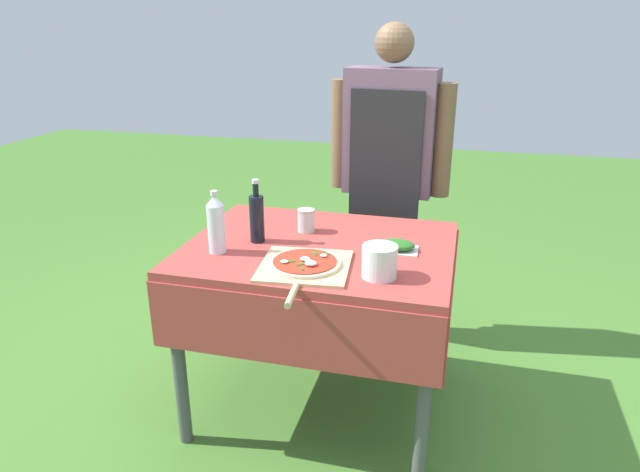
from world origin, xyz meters
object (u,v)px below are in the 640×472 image
at_px(prep_table, 319,270).
at_px(herb_container, 396,246).
at_px(pizza_on_peel, 305,265).
at_px(mixing_tub, 380,261).
at_px(oil_bottle, 257,217).
at_px(sauce_jar, 306,222).
at_px(water_bottle, 216,224).
at_px(person_cook, 389,163).

xyz_separation_m(prep_table, herb_container, (0.32, 0.02, 0.14)).
relative_size(pizza_on_peel, mixing_tub, 3.94).
bearing_deg(prep_table, oil_bottle, -174.36).
xyz_separation_m(oil_bottle, sauce_jar, (0.17, 0.17, -0.06)).
bearing_deg(herb_container, oil_bottle, -175.65).
bearing_deg(herb_container, mixing_tub, -95.98).
bearing_deg(oil_bottle, mixing_tub, -21.93).
relative_size(oil_bottle, water_bottle, 1.05).
xyz_separation_m(water_bottle, sauce_jar, (0.28, 0.33, -0.08)).
height_order(water_bottle, sauce_jar, water_bottle).
relative_size(pizza_on_peel, sauce_jar, 5.05).
xyz_separation_m(prep_table, oil_bottle, (-0.27, -0.03, 0.23)).
relative_size(water_bottle, mixing_tub, 1.98).
distance_m(prep_table, herb_container, 0.35).
distance_m(water_bottle, sauce_jar, 0.44).
bearing_deg(person_cook, herb_container, 105.94).
xyz_separation_m(water_bottle, herb_container, (0.71, 0.20, -0.10)).
bearing_deg(water_bottle, mixing_tub, -5.91).
xyz_separation_m(person_cook, water_bottle, (-0.56, -0.93, -0.07)).
relative_size(prep_table, sauce_jar, 11.02).
bearing_deg(pizza_on_peel, mixing_tub, -6.20).
bearing_deg(oil_bottle, water_bottle, -126.38).
xyz_separation_m(pizza_on_peel, sauce_jar, (-0.11, 0.40, 0.03)).
bearing_deg(herb_container, prep_table, -176.72).
distance_m(person_cook, herb_container, 0.77).
xyz_separation_m(person_cook, oil_bottle, (-0.45, -0.78, -0.08)).
bearing_deg(person_cook, mixing_tub, 101.40).
xyz_separation_m(pizza_on_peel, herb_container, (0.32, 0.27, 0.01)).
xyz_separation_m(herb_container, sauce_jar, (-0.42, 0.13, 0.02)).
distance_m(herb_container, mixing_tub, 0.28).
distance_m(person_cook, oil_bottle, 0.90).
height_order(person_cook, pizza_on_peel, person_cook).
height_order(person_cook, herb_container, person_cook).
relative_size(herb_container, mixing_tub, 1.38).
bearing_deg(pizza_on_peel, water_bottle, 163.92).
distance_m(herb_container, sauce_jar, 0.44).
bearing_deg(person_cook, water_bottle, 63.77).
height_order(prep_table, mixing_tub, mixing_tub).
xyz_separation_m(prep_table, sauce_jar, (-0.10, 0.15, 0.16)).
distance_m(oil_bottle, water_bottle, 0.20).
bearing_deg(sauce_jar, person_cook, 65.15).
bearing_deg(oil_bottle, prep_table, 5.64).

